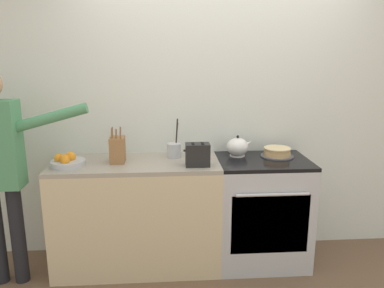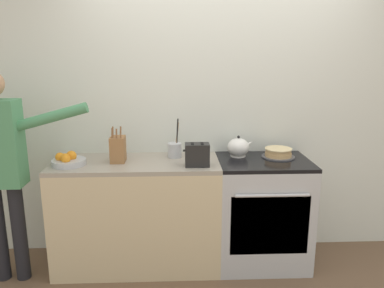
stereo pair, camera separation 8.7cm
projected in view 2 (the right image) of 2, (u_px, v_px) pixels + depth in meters
name	position (u px, v px, depth m)	size (l,w,h in m)	color
ground_plane	(225.00, 280.00, 3.04)	(16.00, 16.00, 0.00)	brown
wall_back	(220.00, 111.00, 3.33)	(8.00, 0.04, 2.60)	silver
counter_cabinet	(138.00, 214.00, 3.19)	(1.37, 0.59, 0.93)	beige
stove_range	(262.00, 212.00, 3.23)	(0.76, 0.62, 0.93)	#B7BABF
layer_cake	(278.00, 153.00, 3.20)	(0.28, 0.28, 0.08)	#4C4C51
tea_kettle	(238.00, 147.00, 3.22)	(0.23, 0.19, 0.18)	white
knife_block	(118.00, 149.00, 3.05)	(0.12, 0.16, 0.30)	olive
utensil_crock	(175.00, 150.00, 3.20)	(0.12, 0.12, 0.34)	#B7BABF
fruit_bowl	(68.00, 161.00, 2.97)	(0.27, 0.27, 0.11)	#B7BABF
toaster	(197.00, 155.00, 2.94)	(0.21, 0.12, 0.18)	black
person_baker	(1.00, 160.00, 2.84)	(0.94, 0.20, 1.68)	black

